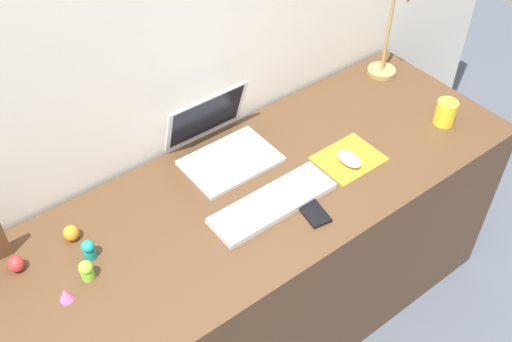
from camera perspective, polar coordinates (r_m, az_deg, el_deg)
The scene contains 15 objects.
ground_plane at distance 2.45m, azimuth -0.20°, elevation -14.27°, with size 6.00×6.00×0.00m, color #474C56.
back_wall at distance 2.09m, azimuth -6.28°, elevation 3.31°, with size 3.07×0.05×1.46m, color silver.
desk at distance 2.14m, azimuth -0.22°, elevation -9.03°, with size 1.87×0.64×0.74m, color #4C331E.
laptop at distance 1.97m, azimuth -3.50°, elevation 2.88°, with size 0.30×0.28×0.21m.
keyboard at distance 1.82m, azimuth 1.62°, elevation -3.08°, with size 0.41×0.13×0.02m, color silver.
mousepad at distance 2.00m, azimuth 8.85°, elevation 1.17°, with size 0.21×0.17×0.00m, color orange.
mouse at distance 1.97m, azimuth 8.90°, elevation 1.15°, with size 0.06×0.10×0.03m, color silver.
cell_phone at distance 1.81m, azimuth 5.38°, elevation -3.77°, with size 0.06×0.13×0.01m, color black.
desk_lamp at distance 2.31m, azimuth 13.00°, elevation 12.53°, with size 0.11×0.15×0.38m.
coffee_mug at distance 2.20m, azimuth 17.68°, elevation 5.35°, with size 0.07×0.07×0.09m, color yellow.
toy_figurine_lime at distance 1.69m, azimuth -15.91°, elevation -9.09°, with size 0.04×0.04×0.06m.
toy_figurine_orange at distance 1.80m, azimuth -17.26°, elevation -5.69°, with size 0.04×0.04×0.05m, color orange.
toy_figurine_pink at distance 1.67m, azimuth -17.76°, elevation -11.19°, with size 0.04×0.04×0.04m, color pink.
toy_figurine_red at distance 1.78m, azimuth -21.97°, elevation -8.27°, with size 0.04×0.04×0.05m, color red.
toy_figurine_teal at distance 1.74m, azimuth -15.72°, elevation -7.22°, with size 0.04×0.04×0.06m.
Camera 1 is at (-0.78, -1.03, 2.08)m, focal length 41.84 mm.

